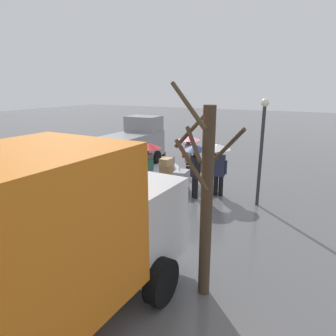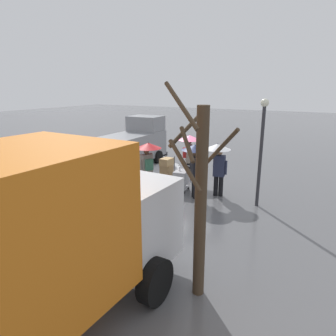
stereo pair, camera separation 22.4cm
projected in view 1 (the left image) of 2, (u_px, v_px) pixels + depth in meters
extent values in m
plane|color=#5B5B5E|center=(181.00, 182.00, 14.02)|extent=(90.00, 90.00, 0.00)
cylinder|color=#ADAFB5|center=(152.00, 167.00, 16.64)|extent=(2.99, 2.99, 0.01)
cylinder|color=silver|center=(81.00, 192.00, 12.64)|extent=(1.82, 1.82, 0.01)
cube|color=gray|center=(126.00, 148.00, 16.18)|extent=(2.03, 5.23, 1.40)
cube|color=gray|center=(144.00, 123.00, 17.53)|extent=(1.86, 1.43, 0.84)
cube|color=black|center=(150.00, 136.00, 18.36)|extent=(1.66, 0.08, 0.63)
cube|color=#232326|center=(151.00, 152.00, 18.66)|extent=(1.96, 0.19, 0.24)
cylinder|color=black|center=(128.00, 154.00, 18.18)|extent=(0.25, 0.72, 0.72)
cylinder|color=black|center=(156.00, 157.00, 17.32)|extent=(0.25, 0.72, 0.72)
cylinder|color=black|center=(92.00, 166.00, 15.41)|extent=(0.25, 0.72, 0.72)
cylinder|color=black|center=(124.00, 171.00, 14.55)|extent=(0.25, 0.72, 0.72)
cube|color=silver|center=(126.00, 219.00, 6.85)|extent=(2.26, 1.87, 1.80)
cube|color=black|center=(149.00, 194.00, 7.54)|extent=(1.98, 0.13, 0.81)
cylinder|color=black|center=(75.00, 250.00, 7.26)|extent=(0.33, 0.97, 0.96)
cylinder|color=black|center=(161.00, 281.00, 6.11)|extent=(0.33, 0.97, 0.96)
cube|color=#B2B2B7|center=(181.00, 177.00, 12.67)|extent=(0.61, 0.82, 0.56)
cube|color=#B2B2B7|center=(181.00, 188.00, 12.79)|extent=(0.55, 0.74, 0.04)
cylinder|color=#B2B2B7|center=(185.00, 165.00, 12.95)|extent=(0.58, 0.11, 0.04)
sphere|color=black|center=(184.00, 193.00, 12.47)|extent=(0.10, 0.10, 0.10)
sphere|color=black|center=(174.00, 191.00, 12.61)|extent=(0.10, 0.10, 0.10)
sphere|color=black|center=(188.00, 188.00, 13.02)|extent=(0.10, 0.10, 0.10)
sphere|color=black|center=(179.00, 187.00, 13.16)|extent=(0.10, 0.10, 0.10)
cylinder|color=white|center=(179.00, 175.00, 12.58)|extent=(0.11, 0.29, 0.69)
cube|color=#515156|center=(166.00, 181.00, 13.38)|extent=(0.50, 0.62, 0.03)
cylinder|color=#515156|center=(174.00, 168.00, 13.38)|extent=(0.04, 0.04, 1.10)
cylinder|color=#515156|center=(165.00, 167.00, 13.59)|extent=(0.04, 0.04, 1.10)
cylinder|color=black|center=(174.00, 183.00, 13.54)|extent=(0.06, 0.20, 0.20)
cylinder|color=black|center=(165.00, 181.00, 13.78)|extent=(0.06, 0.20, 0.20)
cube|color=tan|center=(166.00, 177.00, 13.33)|extent=(0.41, 0.45, 0.36)
cube|color=#A37F51|center=(166.00, 169.00, 13.23)|extent=(0.47, 0.45, 0.37)
cube|color=tan|center=(166.00, 162.00, 13.15)|extent=(0.45, 0.59, 0.30)
cylinder|color=black|center=(145.00, 185.00, 12.29)|extent=(0.18, 0.18, 0.82)
cylinder|color=black|center=(149.00, 184.00, 12.40)|extent=(0.18, 0.18, 0.82)
cube|color=slate|center=(147.00, 165.00, 12.12)|extent=(0.45, 0.52, 0.84)
sphere|color=brown|center=(146.00, 151.00, 11.98)|extent=(0.22, 0.22, 0.22)
cylinder|color=slate|center=(141.00, 167.00, 11.99)|extent=(0.10, 0.10, 0.55)
cylinder|color=slate|center=(150.00, 159.00, 12.18)|extent=(0.31, 0.22, 0.50)
cylinder|color=#333338|center=(149.00, 155.00, 12.08)|extent=(0.02, 0.02, 0.86)
cone|color=red|center=(148.00, 146.00, 11.98)|extent=(1.04, 1.04, 0.22)
sphere|color=#333338|center=(148.00, 142.00, 11.95)|extent=(0.04, 0.04, 0.04)
cube|color=#33664C|center=(149.00, 165.00, 11.96)|extent=(0.28, 0.34, 0.44)
cylinder|color=black|center=(188.00, 170.00, 14.45)|extent=(0.18, 0.18, 0.82)
cylinder|color=black|center=(188.00, 171.00, 14.26)|extent=(0.18, 0.18, 0.82)
cube|color=slate|center=(188.00, 153.00, 14.14)|extent=(0.47, 0.52, 0.84)
sphere|color=brown|center=(188.00, 142.00, 14.00)|extent=(0.22, 0.22, 0.22)
cylinder|color=slate|center=(187.00, 153.00, 14.40)|extent=(0.10, 0.10, 0.55)
cylinder|color=slate|center=(189.00, 150.00, 13.91)|extent=(0.31, 0.24, 0.50)
cylinder|color=#333338|center=(189.00, 146.00, 13.94)|extent=(0.02, 0.02, 0.86)
cone|color=#E0668E|center=(189.00, 138.00, 13.84)|extent=(1.04, 1.04, 0.22)
sphere|color=#333338|center=(189.00, 135.00, 13.81)|extent=(0.04, 0.04, 0.04)
cube|color=maroon|center=(184.00, 153.00, 14.12)|extent=(0.29, 0.34, 0.44)
cylinder|color=black|center=(221.00, 186.00, 12.17)|extent=(0.18, 0.18, 0.82)
cylinder|color=black|center=(216.00, 185.00, 12.23)|extent=(0.18, 0.18, 0.82)
cube|color=#282D47|center=(219.00, 166.00, 11.98)|extent=(0.48, 0.34, 0.84)
sphere|color=#8C6647|center=(220.00, 152.00, 11.84)|extent=(0.22, 0.22, 0.22)
cylinder|color=#282D47|center=(226.00, 167.00, 11.91)|extent=(0.10, 0.10, 0.55)
cylinder|color=#282D47|center=(215.00, 160.00, 11.96)|extent=(0.15, 0.31, 0.50)
cylinder|color=#333338|center=(217.00, 156.00, 11.91)|extent=(0.02, 0.02, 0.86)
cone|color=white|center=(218.00, 146.00, 11.81)|extent=(1.04, 1.04, 0.22)
sphere|color=#333338|center=(218.00, 143.00, 11.78)|extent=(0.04, 0.04, 0.04)
cube|color=black|center=(220.00, 163.00, 12.15)|extent=(0.32, 0.20, 0.44)
cylinder|color=black|center=(196.00, 188.00, 11.89)|extent=(0.18, 0.18, 0.82)
cylinder|color=black|center=(194.00, 187.00, 12.07)|extent=(0.18, 0.18, 0.82)
cube|color=black|center=(195.00, 167.00, 11.76)|extent=(0.50, 0.52, 0.84)
sphere|color=brown|center=(196.00, 153.00, 11.62)|extent=(0.22, 0.22, 0.22)
cylinder|color=black|center=(197.00, 170.00, 11.53)|extent=(0.10, 0.10, 0.55)
cylinder|color=black|center=(194.00, 160.00, 11.87)|extent=(0.29, 0.27, 0.50)
cylinder|color=#333338|center=(195.00, 157.00, 11.76)|extent=(0.02, 0.02, 0.86)
cone|color=navy|center=(195.00, 147.00, 11.66)|extent=(1.04, 1.04, 0.22)
sphere|color=#333338|center=(195.00, 144.00, 11.62)|extent=(0.04, 0.04, 0.04)
cube|color=brown|center=(200.00, 166.00, 11.80)|extent=(0.32, 0.33, 0.44)
cylinder|color=#423323|center=(206.00, 206.00, 6.02)|extent=(0.24, 0.24, 3.94)
cylinder|color=#423323|center=(191.00, 165.00, 5.53)|extent=(0.86, 0.44, 0.84)
cylinder|color=#423323|center=(226.00, 148.00, 5.98)|extent=(0.88, 0.51, 0.92)
cylinder|color=#423323|center=(193.00, 128.00, 5.96)|extent=(0.44, 0.88, 0.70)
cylinder|color=#423323|center=(188.00, 105.00, 5.25)|extent=(0.93, 0.58, 0.81)
cylinder|color=#423323|center=(194.00, 144.00, 5.60)|extent=(0.54, 0.51, 0.59)
cylinder|color=#2D2D33|center=(261.00, 158.00, 10.85)|extent=(0.12, 0.12, 3.60)
sphere|color=#EAEACC|center=(265.00, 103.00, 10.35)|extent=(0.28, 0.28, 0.28)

